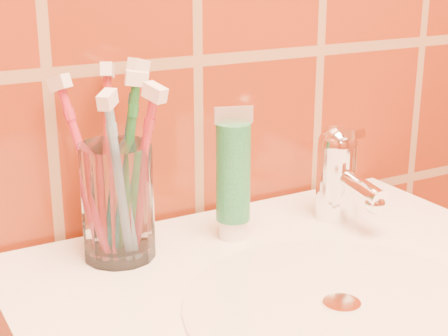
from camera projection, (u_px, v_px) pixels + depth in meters
glass_tumbler at (117, 202)px, 0.73m from camera, size 0.08×0.08×0.13m
toothpaste_tube at (233, 178)px, 0.78m from camera, size 0.04×0.04×0.16m
faucet at (339, 170)px, 0.84m from camera, size 0.05×0.11×0.12m
toothbrush_0 at (125, 158)px, 0.75m from camera, size 0.13×0.11×0.22m
toothbrush_1 at (127, 166)px, 0.73m from camera, size 0.07×0.06×0.21m
toothbrush_2 at (140, 175)px, 0.71m from camera, size 0.09×0.13×0.21m
toothbrush_3 at (119, 181)px, 0.70m from camera, size 0.10×0.10×0.20m
toothbrush_4 at (87, 170)px, 0.73m from camera, size 0.11×0.15×0.22m
toothbrush_5 at (109, 161)px, 0.75m from camera, size 0.10×0.14×0.22m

